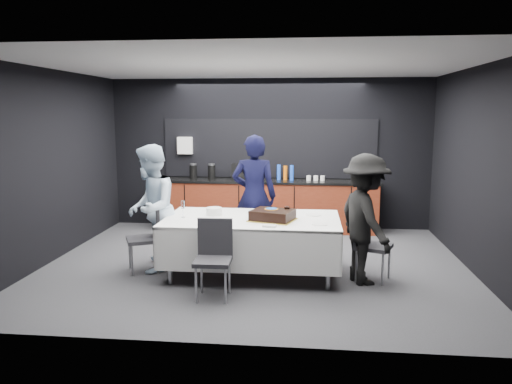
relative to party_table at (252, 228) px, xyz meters
The scene contains 18 objects.
ground 0.76m from the party_table, 90.00° to the left, with size 6.00×6.00×0.00m, color #3E3E42.
room_shell 1.28m from the party_table, 90.00° to the left, with size 6.04×5.04×2.82m.
kitchenette 2.62m from the party_table, 90.35° to the left, with size 4.10×0.64×2.05m.
party_table is the anchor object (origin of this frame).
cake_assembly 0.37m from the party_table, 24.18° to the right, with size 0.66×0.60×0.17m.
plate_stack 0.59m from the party_table, 165.62° to the left, with size 0.22×0.22×0.10m, color white.
loose_plate_near 0.47m from the party_table, 147.91° to the right, with size 0.21×0.21×0.01m, color white.
loose_plate_right_a 0.87m from the party_table, 17.32° to the left, with size 0.21×0.21×0.01m, color white.
loose_plate_right_b 0.95m from the party_table, 18.87° to the right, with size 0.20×0.20×0.01m, color white.
loose_plate_far 0.37m from the party_table, 94.48° to the left, with size 0.18×0.18×0.01m, color white.
fork_pile 0.60m from the party_table, 61.74° to the right, with size 0.16×0.10×0.03m, color white.
champagne_flute 0.98m from the party_table, behind, with size 0.06×0.06×0.22m.
chair_left 1.44m from the party_table, behind, with size 0.56×0.56×0.92m.
chair_right 1.53m from the party_table, ahead, with size 0.55×0.55×0.92m.
chair_near 0.93m from the party_table, 112.90° to the right, with size 0.43×0.43×0.92m.
person_center 0.94m from the party_table, 94.41° to the left, with size 0.67×0.44×1.85m, color black.
person_left 1.43m from the party_table, behind, with size 0.85×0.66×1.75m, color silver.
person_right 1.49m from the party_table, ahead, with size 1.08×0.62×1.67m, color black.
Camera 1 is at (0.73, -6.89, 2.18)m, focal length 35.00 mm.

